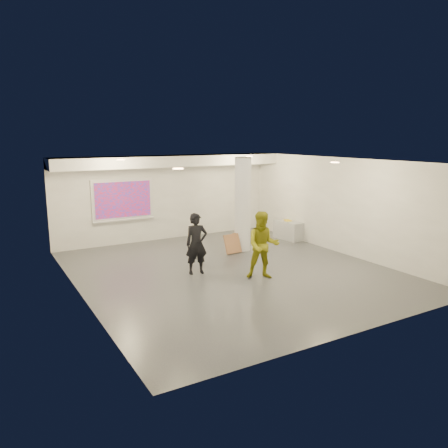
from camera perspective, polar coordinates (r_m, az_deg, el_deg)
floor at (r=12.08m, az=0.95°, el=-6.15°), size 8.00×9.00×0.01m
ceiling at (r=11.53m, az=1.00°, el=8.21°), size 8.00×9.00×0.01m
wall_back at (r=15.69m, az=-7.52°, el=3.46°), size 8.00×0.01×3.00m
wall_front at (r=8.28m, az=17.25°, el=-4.11°), size 8.00×0.01×3.00m
wall_left at (r=10.29m, az=-18.51°, el=-1.22°), size 0.01×9.00×3.00m
wall_right at (r=14.17m, az=15.00°, el=2.31°), size 0.01×9.00×3.00m
soffit_band at (r=15.06m, az=-6.84°, el=8.19°), size 8.00×1.10×0.36m
downlight_nw at (r=12.94m, az=-13.34°, el=8.17°), size 0.22×0.22×0.02m
downlight_ne at (r=14.82m, az=3.35°, el=8.82°), size 0.22×0.22×0.02m
downlight_sw at (r=9.19m, az=-6.01°, el=7.21°), size 0.22×0.22×0.02m
downlight_se at (r=11.69m, az=14.27°, el=7.81°), size 0.22×0.22×0.02m
column at (r=14.00m, az=2.45°, el=2.59°), size 0.52×0.52×3.00m
projection_screen at (r=15.11m, az=-13.07°, el=3.06°), size 2.10×0.13×1.42m
credenza at (r=15.83m, az=8.38°, el=-0.81°), size 0.56×1.16×0.65m
papers_stack at (r=15.90m, az=8.27°, el=0.49°), size 0.24×0.31×0.02m
postit_pad at (r=15.85m, az=8.29°, el=0.47°), size 0.28×0.34×0.03m
cardboard_back at (r=14.20m, az=2.00°, el=-2.23°), size 0.55×0.21×0.59m
cardboard_front at (r=13.81m, az=1.12°, el=-2.61°), size 0.58×0.31×0.60m
woman at (r=11.68m, az=-3.61°, el=-2.59°), size 0.66×0.49×1.64m
man at (r=11.31m, az=5.11°, el=-2.79°), size 1.07×1.00×1.76m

